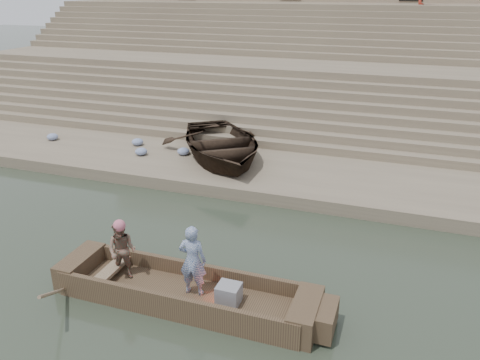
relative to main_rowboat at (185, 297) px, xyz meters
The scene contains 12 objects.
ground 1.83m from the main_rowboat, 149.67° to the right, with size 120.00×120.00×0.00m, color #293427.
lower_landing 7.25m from the main_rowboat, 102.59° to the left, with size 32.00×4.00×0.40m, color gray.
mid_landing 14.72m from the main_rowboat, 96.19° to the left, with size 32.00×3.00×2.80m, color gray.
upper_landing 21.78m from the main_rowboat, 94.19° to the left, with size 32.00×3.00×5.20m, color gray.
ghat_steps 16.43m from the main_rowboat, 95.55° to the left, with size 32.00×11.00×5.20m.
main_rowboat is the anchor object (origin of this frame).
rowboat_trim 0.29m from the main_rowboat, ahead, with size 6.04×2.63×1.99m.
standing_man 0.91m from the main_rowboat, 17.68° to the left, with size 0.57×0.37×1.55m, color navy.
rowing_man 1.67m from the main_rowboat, behind, with size 0.64×0.50×1.32m, color #297C5F.
television 1.03m from the main_rowboat, ahead, with size 0.46×0.42×0.40m.
beached_rowboat 7.85m from the main_rowboat, 105.84° to the left, with size 3.78×5.30×1.10m, color #2D2116.
cloth_bundles 7.98m from the main_rowboat, 111.48° to the left, with size 18.75×1.41×0.26m.
Camera 1 is at (5.43, -6.55, 6.14)m, focal length 35.84 mm.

